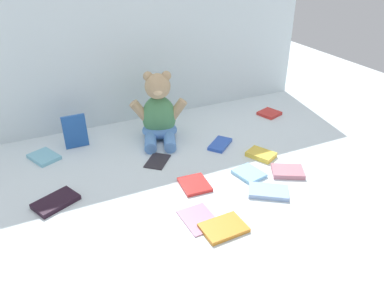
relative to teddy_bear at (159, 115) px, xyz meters
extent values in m
plane|color=silver|center=(0.03, -0.18, -0.11)|extent=(3.20, 3.20, 0.00)
cube|color=silver|center=(0.03, 0.24, 0.29)|extent=(1.64, 0.03, 0.79)
ellipsoid|color=#4C8C59|center=(0.00, 0.01, -0.02)|extent=(0.17, 0.15, 0.19)
ellipsoid|color=#598CD1|center=(0.00, 0.00, -0.08)|extent=(0.19, 0.17, 0.07)
sphere|color=tan|center=(0.00, 0.00, 0.13)|extent=(0.14, 0.14, 0.11)
ellipsoid|color=beige|center=(-0.01, -0.03, 0.12)|extent=(0.05, 0.05, 0.03)
sphere|color=tan|center=(-0.03, 0.03, 0.17)|extent=(0.05, 0.05, 0.04)
sphere|color=tan|center=(0.04, 0.00, 0.17)|extent=(0.05, 0.05, 0.04)
cylinder|color=tan|center=(-0.07, 0.03, 0.02)|extent=(0.10, 0.07, 0.10)
cylinder|color=tan|center=(0.08, -0.02, 0.02)|extent=(0.10, 0.07, 0.10)
cylinder|color=#598CD1|center=(-0.07, -0.07, -0.09)|extent=(0.08, 0.12, 0.05)
cylinder|color=#598CD1|center=(0.01, -0.10, -0.09)|extent=(0.08, 0.12, 0.05)
cube|color=gold|center=(0.31, -0.33, -0.10)|extent=(0.11, 0.13, 0.02)
cube|color=red|center=(0.58, -0.01, -0.10)|extent=(0.12, 0.11, 0.01)
cube|color=black|center=(-0.48, -0.29, -0.10)|extent=(0.16, 0.14, 0.02)
cube|color=#77BDD5|center=(-0.48, 0.03, -0.10)|extent=(0.13, 0.14, 0.01)
cube|color=#85C0E4|center=(0.19, -0.42, -0.10)|extent=(0.11, 0.12, 0.01)
cube|color=red|center=(-0.02, -0.40, -0.10)|extent=(0.10, 0.12, 0.01)
cube|color=#2254A4|center=(-0.34, 0.08, -0.04)|extent=(0.09, 0.03, 0.14)
cube|color=#BE7281|center=(0.33, -0.47, -0.10)|extent=(0.14, 0.13, 0.02)
cube|color=#B37999|center=(-0.09, -0.57, -0.11)|extent=(0.10, 0.13, 0.01)
cube|color=#8EACDA|center=(0.19, -0.55, -0.10)|extent=(0.16, 0.14, 0.02)
cube|color=orange|center=(-0.04, -0.64, -0.10)|extent=(0.14, 0.10, 0.01)
cube|color=blue|center=(0.20, -0.18, -0.10)|extent=(0.14, 0.13, 0.01)
cube|color=#29252C|center=(-0.08, -0.19, -0.11)|extent=(0.13, 0.13, 0.01)
camera|label=1|loc=(-0.50, -1.38, 0.66)|focal=35.15mm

